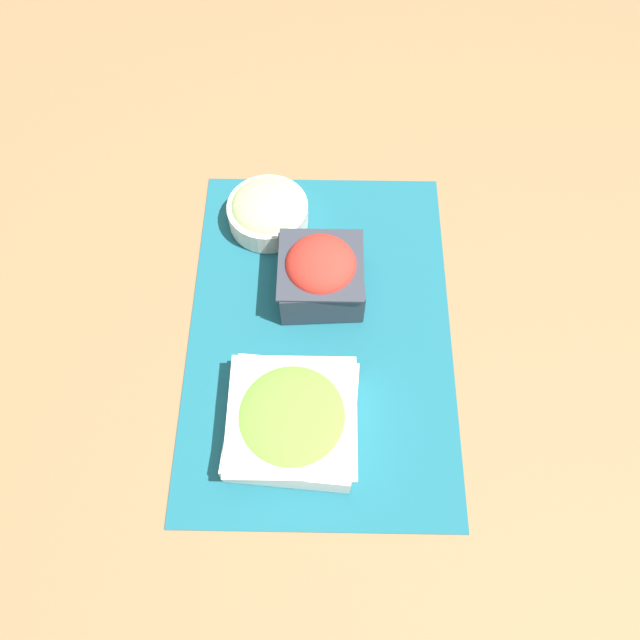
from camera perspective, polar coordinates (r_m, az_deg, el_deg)
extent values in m
plane|color=olive|center=(0.92, 0.00, -1.00)|extent=(3.00, 3.00, 0.00)
cube|color=#195B6B|center=(0.92, 0.00, -0.94)|extent=(0.57, 0.38, 0.00)
cube|color=white|center=(0.84, -2.52, -9.27)|extent=(0.18, 0.18, 0.04)
cube|color=white|center=(0.82, -2.59, -8.73)|extent=(0.17, 0.17, 0.00)
ellipsoid|color=#6BAD38|center=(0.82, -2.58, -8.78)|extent=(0.15, 0.15, 0.03)
cube|color=#333842|center=(0.92, 0.00, 3.92)|extent=(0.13, 0.13, 0.06)
cube|color=#333842|center=(0.89, 0.00, 5.09)|extent=(0.12, 0.12, 0.00)
ellipsoid|color=red|center=(0.90, 0.00, 5.02)|extent=(0.10, 0.10, 0.06)
cylinder|color=silver|center=(1.01, -4.76, 9.66)|extent=(0.13, 0.13, 0.04)
torus|color=silver|center=(0.99, -4.85, 10.36)|extent=(0.13, 0.13, 0.01)
ellipsoid|color=#A8CC7F|center=(0.99, -4.85, 10.36)|extent=(0.11, 0.11, 0.04)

